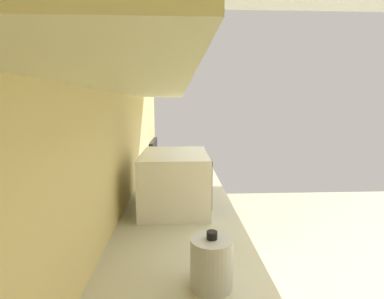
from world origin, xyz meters
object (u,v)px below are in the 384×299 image
Objects in this scene: oven_range at (181,195)px; bowl at (193,181)px; kettle at (212,262)px; microwave at (175,180)px.

oven_range is 1.23m from bowl.
oven_range reaches higher than bowl.
bowl is at bearing -0.00° from kettle.
microwave is 2.65× the size of kettle.
microwave reaches higher than oven_range.
oven_range is at bearing -1.51° from microwave.
oven_range is 6.84× the size of bowl.
microwave is at bearing 178.49° from oven_range.
microwave is at bearing 9.69° from kettle.
bowl is at bearing -15.41° from microwave.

